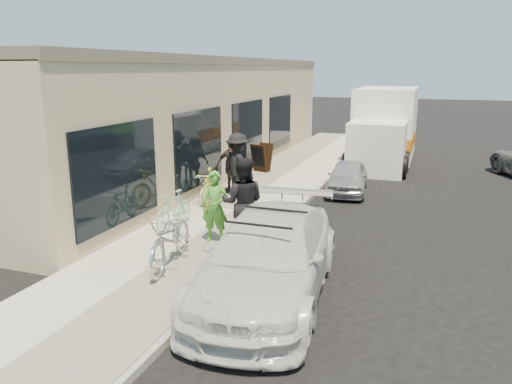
% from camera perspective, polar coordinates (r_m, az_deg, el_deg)
% --- Properties ---
extents(ground, '(120.00, 120.00, 0.00)m').
position_cam_1_polar(ground, '(10.20, 1.54, -8.23)').
color(ground, black).
rests_on(ground, ground).
extents(sidewalk, '(3.00, 34.00, 0.15)m').
position_cam_1_polar(sidewalk, '(13.49, -2.52, -2.31)').
color(sidewalk, beige).
rests_on(sidewalk, ground).
extents(curb, '(0.12, 34.00, 0.13)m').
position_cam_1_polar(curb, '(13.01, 3.82, -3.00)').
color(curb, '#9D9A90').
rests_on(curb, ground).
extents(storefront, '(3.60, 20.00, 4.22)m').
position_cam_1_polar(storefront, '(18.91, -5.99, 8.64)').
color(storefront, tan).
rests_on(storefront, ground).
extents(bike_rack, '(0.23, 0.67, 0.97)m').
position_cam_1_polar(bike_rack, '(14.30, -4.68, 1.33)').
color(bike_rack, black).
rests_on(bike_rack, sidewalk).
extents(sandwich_board, '(0.79, 0.79, 1.02)m').
position_cam_1_polar(sandwich_board, '(18.32, 0.63, 3.97)').
color(sandwich_board, black).
rests_on(sandwich_board, sidewalk).
extents(sedan_white, '(2.46, 5.07, 1.46)m').
position_cam_1_polar(sedan_white, '(8.60, 1.45, -7.47)').
color(sedan_white, silver).
rests_on(sedan_white, ground).
extents(sedan_silver, '(1.46, 3.05, 1.01)m').
position_cam_1_polar(sedan_silver, '(16.07, 10.43, 1.70)').
color(sedan_silver, '#A7A8AD').
rests_on(sedan_silver, ground).
extents(moving_truck, '(2.37, 6.22, 3.05)m').
position_cam_1_polar(moving_truck, '(21.50, 14.42, 6.85)').
color(moving_truck, white).
rests_on(moving_truck, ground).
extents(tandem_bike, '(1.06, 2.16, 1.09)m').
position_cam_1_polar(tandem_bike, '(9.71, -9.70, -5.23)').
color(tandem_bike, silver).
rests_on(tandem_bike, sidewalk).
extents(woman_rider, '(0.62, 0.45, 1.58)m').
position_cam_1_polar(woman_rider, '(10.82, -4.71, -1.71)').
color(woman_rider, '#469331').
rests_on(woman_rider, sidewalk).
extents(man_standing, '(1.09, 0.94, 1.92)m').
position_cam_1_polar(man_standing, '(10.47, -1.53, -1.23)').
color(man_standing, black).
rests_on(man_standing, sidewalk).
extents(cruiser_bike_a, '(0.52, 1.51, 0.89)m').
position_cam_1_polar(cruiser_bike_a, '(11.96, -9.38, -2.04)').
color(cruiser_bike_a, '#88CBAF').
rests_on(cruiser_bike_a, sidewalk).
extents(cruiser_bike_b, '(0.76, 1.58, 0.80)m').
position_cam_1_polar(cruiser_bike_b, '(14.26, -5.44, 0.50)').
color(cruiser_bike_b, '#88CBAF').
rests_on(cruiser_bike_b, sidewalk).
extents(cruiser_bike_c, '(1.04, 1.87, 1.08)m').
position_cam_1_polar(cruiser_bike_c, '(13.41, -5.46, 0.26)').
color(cruiser_bike_c, gold).
rests_on(cruiser_bike_c, sidewalk).
extents(bystander_a, '(1.41, 1.20, 1.89)m').
position_cam_1_polar(bystander_a, '(14.60, -2.08, 3.06)').
color(bystander_a, black).
rests_on(bystander_a, sidewalk).
extents(bystander_b, '(0.99, 0.46, 1.65)m').
position_cam_1_polar(bystander_b, '(15.20, -2.84, 3.04)').
color(bystander_b, '#514039').
rests_on(bystander_b, sidewalk).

